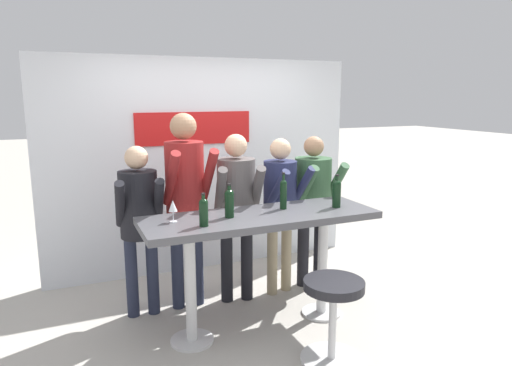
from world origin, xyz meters
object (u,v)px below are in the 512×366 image
wine_glass_0 (173,207)px  bar_stool (333,307)px  person_center (280,199)px  wine_bottle_3 (337,192)px  person_left (185,189)px  person_center_left (236,200)px  person_center_right (313,195)px  wine_bottle_2 (229,202)px  wine_bottle_1 (204,211)px  person_far_left (139,213)px  tasting_table (261,233)px  wine_bottle_0 (283,193)px

wine_glass_0 → bar_stool: bearing=-36.2°
person_center → wine_bottle_3: 0.70m
person_left → wine_glass_0: person_left is taller
wine_bottle_3 → person_center_left: bearing=138.5°
person_center_right → wine_bottle_2: person_center_right is taller
person_center_right → wine_bottle_3: (-0.17, -0.69, 0.19)m
person_left → wine_bottle_1: bearing=-97.0°
wine_bottle_3 → person_far_left: bearing=157.1°
person_left → wine_bottle_1: size_ratio=7.18×
wine_bottle_3 → wine_glass_0: 1.45m
tasting_table → wine_bottle_3: bearing=-3.7°
bar_stool → person_center_left: 1.44m
person_center → wine_bottle_1: size_ratio=6.18×
bar_stool → person_left: 1.71m
wine_bottle_1 → wine_bottle_2: 0.31m
wine_bottle_0 → wine_bottle_1: 0.83m
person_left → wine_bottle_3: size_ratio=6.21×
tasting_table → wine_bottle_2: size_ratio=7.12×
wine_bottle_2 → wine_bottle_3: 1.00m
bar_stool → person_left: bearing=119.6°
person_center_left → person_center: (0.47, 0.00, -0.03)m
wine_bottle_1 → wine_bottle_3: 1.27m
wine_glass_0 → wine_bottle_3: bearing=-4.0°
bar_stool → person_left: size_ratio=0.35×
wine_bottle_2 → wine_bottle_3: bearing=-3.3°
tasting_table → person_center_left: (0.00, 0.58, 0.16)m
person_left → wine_bottle_0: person_left is taller
bar_stool → wine_bottle_0: size_ratio=2.01×
person_center_left → person_center: 0.47m
bar_stool → person_far_left: size_ratio=0.42×
person_left → person_center_left: bearing=-10.1°
person_center_left → person_center: size_ratio=1.04×
tasting_table → person_left: (-0.47, 0.65, 0.30)m
person_center_left → person_center_right: (0.88, 0.06, -0.04)m
person_center_right → wine_bottle_0: bearing=-142.5°
person_center_right → wine_bottle_2: (-1.16, -0.64, 0.18)m
person_center_left → wine_bottle_3: 0.96m
person_center_left → person_center: person_center_left is taller
person_far_left → person_left: 0.47m
bar_stool → person_far_left: bearing=131.9°
person_center_right → person_left: bearing=175.8°
wine_glass_0 → person_center_right: bearing=20.0°
person_left → person_center: bearing=-5.9°
person_center → person_center_right: bearing=-3.6°
wine_bottle_2 → wine_bottle_1: bearing=-149.1°
wine_bottle_1 → person_center_left: bearing=53.3°
person_far_left → wine_bottle_2: person_far_left is taller
person_far_left → wine_bottle_2: 0.91m
person_center → wine_glass_0: (-1.21, -0.53, 0.16)m
tasting_table → wine_bottle_0: size_ratio=6.15×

